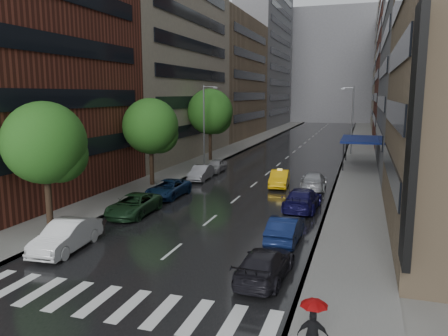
# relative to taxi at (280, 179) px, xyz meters

# --- Properties ---
(ground) EXTENTS (220.00, 220.00, 0.00)m
(ground) POSITION_rel_taxi_xyz_m (-2.38, -21.83, -0.73)
(ground) COLOR gray
(ground) RESTS_ON ground
(road) EXTENTS (14.00, 140.00, 0.01)m
(road) POSITION_rel_taxi_xyz_m (-2.38, 28.17, -0.73)
(road) COLOR black
(road) RESTS_ON ground
(sidewalk_left) EXTENTS (4.00, 140.00, 0.15)m
(sidewalk_left) POSITION_rel_taxi_xyz_m (-11.38, 28.17, -0.66)
(sidewalk_left) COLOR gray
(sidewalk_left) RESTS_ON ground
(sidewalk_right) EXTENTS (4.00, 140.00, 0.15)m
(sidewalk_right) POSITION_rel_taxi_xyz_m (6.62, 28.17, -0.66)
(sidewalk_right) COLOR gray
(sidewalk_right) RESTS_ON ground
(crosswalk) EXTENTS (13.15, 2.80, 0.01)m
(crosswalk) POSITION_rel_taxi_xyz_m (-2.18, -23.83, -0.72)
(crosswalk) COLOR silver
(crosswalk) RESTS_ON ground
(buildings_left) EXTENTS (8.00, 108.00, 38.00)m
(buildings_left) POSITION_rel_taxi_xyz_m (-17.38, 36.96, 15.25)
(buildings_left) COLOR maroon
(buildings_left) RESTS_ON ground
(buildings_right) EXTENTS (8.05, 109.10, 36.00)m
(buildings_right) POSITION_rel_taxi_xyz_m (12.61, 34.87, 14.30)
(buildings_right) COLOR #937A5B
(buildings_right) RESTS_ON ground
(building_far) EXTENTS (40.00, 14.00, 32.00)m
(building_far) POSITION_rel_taxi_xyz_m (-2.38, 96.17, 15.27)
(building_far) COLOR slate
(building_far) RESTS_ON ground
(tree_near) EXTENTS (4.89, 4.89, 7.79)m
(tree_near) POSITION_rel_taxi_xyz_m (-10.98, -16.68, 4.59)
(tree_near) COLOR #382619
(tree_near) RESTS_ON ground
(tree_mid) EXTENTS (4.92, 4.92, 7.84)m
(tree_mid) POSITION_rel_taxi_xyz_m (-10.98, -3.18, 4.63)
(tree_mid) COLOR #382619
(tree_mid) RESTS_ON ground
(tree_far) EXTENTS (5.54, 5.54, 8.82)m
(tree_far) POSITION_rel_taxi_xyz_m (-10.98, 12.50, 5.30)
(tree_far) COLOR #382619
(tree_far) RESTS_ON ground
(taxi) EXTENTS (1.92, 4.57, 1.47)m
(taxi) POSITION_rel_taxi_xyz_m (0.00, 0.00, 0.00)
(taxi) COLOR #E1A50B
(taxi) RESTS_ON ground
(parked_cars_left) EXTENTS (2.52, 29.02, 1.59)m
(parked_cars_left) POSITION_rel_taxi_xyz_m (-7.78, -8.08, -0.02)
(parked_cars_left) COLOR white
(parked_cars_left) RESTS_ON ground
(parked_cars_right) EXTENTS (2.43, 24.57, 1.59)m
(parked_cars_right) POSITION_rel_taxi_xyz_m (3.02, -9.54, 0.01)
(parked_cars_right) COLOR black
(parked_cars_right) RESTS_ON ground
(ped_red_umbrella) EXTENTS (0.97, 0.82, 2.01)m
(ped_red_umbrella) POSITION_rel_taxi_xyz_m (5.76, -25.41, 0.60)
(ped_red_umbrella) COLOR black
(ped_red_umbrella) RESTS_ON sidewalk_right
(street_lamp_left) EXTENTS (1.74, 0.22, 9.00)m
(street_lamp_left) POSITION_rel_taxi_xyz_m (-10.10, 8.17, 4.16)
(street_lamp_left) COLOR gray
(street_lamp_left) RESTS_ON sidewalk_left
(street_lamp_right) EXTENTS (1.74, 0.22, 9.00)m
(street_lamp_right) POSITION_rel_taxi_xyz_m (5.34, 23.17, 4.16)
(street_lamp_right) COLOR gray
(street_lamp_right) RESTS_ON sidewalk_right
(awning) EXTENTS (4.00, 8.00, 3.12)m
(awning) POSITION_rel_taxi_xyz_m (6.60, 13.17, 2.40)
(awning) COLOR navy
(awning) RESTS_ON sidewalk_right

